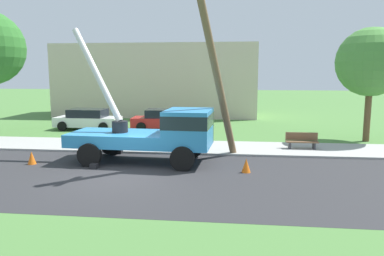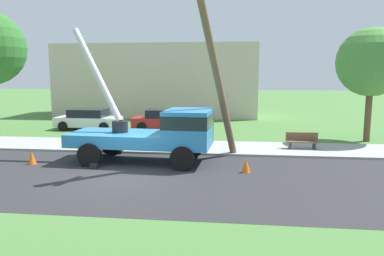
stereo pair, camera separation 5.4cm
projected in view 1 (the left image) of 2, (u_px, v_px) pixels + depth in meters
The scene contains 12 objects.
ground_plane at pixel (172, 129), 26.08m from camera, with size 120.00×120.00×0.00m, color #477538.
road_asphalt at pixel (120, 176), 14.29m from camera, with size 80.00×8.06×0.01m, color #2B2B2D.
sidewalk_strip at pixel (153, 146), 19.90m from camera, with size 80.00×3.37×0.10m, color #9E9E99.
utility_truck at pixel (159, 131), 16.33m from camera, with size 6.75×3.21×5.98m.
leaning_utility_pole at pixel (214, 64), 16.08m from camera, with size 2.19×3.74×8.40m.
traffic_cone_ahead at pixel (246, 166), 14.83m from camera, with size 0.36×0.36×0.56m, color orange.
traffic_cone_behind at pixel (32, 158), 16.17m from camera, with size 0.36×0.36×0.56m, color orange.
parked_sedan_white at pixel (88, 119), 26.00m from camera, with size 4.45×2.10×1.42m.
parked_sedan_red at pixel (165, 120), 25.76m from camera, with size 4.48×2.16×1.42m.
park_bench at pixel (302, 141), 19.04m from camera, with size 1.60×0.45×0.90m.
roadside_tree_near at pixel (371, 62), 20.98m from camera, with size 3.84×3.84×6.42m.
lowrise_building_backdrop at pixel (157, 80), 34.69m from camera, with size 18.00×6.00×6.40m, color beige.
Camera 1 is at (4.29, -13.46, 3.93)m, focal length 35.14 mm.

